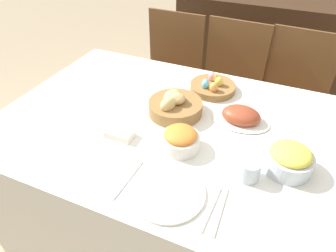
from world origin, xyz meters
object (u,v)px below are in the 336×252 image
bread_basket (174,105)px  dinner_plate (168,192)px  drinking_cup (249,170)px  chair_far_center (227,85)px  egg_basket (213,86)px  chair_far_right (290,98)px  sideboard (260,49)px  knife (211,208)px  chair_far_left (169,73)px  butter_dish (120,133)px  fork (128,179)px  carrot_bowl (180,139)px  pineapple_bowl (289,159)px  spoon (220,211)px  ham_platter (241,116)px

bread_basket → dinner_plate: size_ratio=0.96×
dinner_plate → drinking_cup: (0.23, 0.18, 0.03)m
chair_far_center → egg_basket: (0.03, -0.52, 0.27)m
chair_far_right → sideboard: bearing=115.1°
chair_far_center → knife: size_ratio=4.54×
chair_far_left → egg_basket: bearing=-47.1°
bread_basket → butter_dish: bread_basket is taller
chair_far_right → knife: size_ratio=4.54×
chair_far_left → fork: chair_far_left is taller
carrot_bowl → dinner_plate: 0.24m
chair_far_center → sideboard: chair_far_center is taller
pineapple_bowl → butter_dish: pineapple_bowl is taller
spoon → drinking_cup: bearing=73.2°
chair_far_left → drinking_cup: size_ratio=11.00×
egg_basket → ham_platter: 0.28m
chair_far_left → drinking_cup: bearing=-53.1°
pineapple_bowl → carrot_bowl: bearing=-173.3°
chair_far_center → sideboard: (0.08, 0.87, -0.07)m
spoon → butter_dish: butter_dish is taller
ham_platter → knife: bearing=-87.7°
sideboard → knife: size_ratio=7.45×
chair_far_right → chair_far_center: same height
chair_far_right → drinking_cup: 1.08m
chair_far_center → dinner_plate: (0.08, -1.22, 0.25)m
pineapple_bowl → knife: size_ratio=0.86×
sideboard → chair_far_center: bearing=-95.5°
sideboard → butter_dish: bearing=-99.0°
egg_basket → knife: size_ratio=1.15×
sideboard → carrot_bowl: (-0.05, -1.86, 0.36)m
pineapple_bowl → bread_basket: bearing=162.2°
egg_basket → butter_dish: egg_basket is taller
carrot_bowl → butter_dish: 0.26m
dinner_plate → butter_dish: butter_dish is taller
chair_far_left → dinner_plate: size_ratio=3.54×
chair_far_center → knife: chair_far_center is taller
sideboard → dinner_plate: 2.11m
bread_basket → carrot_bowl: size_ratio=1.61×
chair_far_center → chair_far_left: bearing=-176.6°
pineapple_bowl → carrot_bowl: pineapple_bowl is taller
chair_far_right → drinking_cup: chair_far_right is taller
ham_platter → egg_basket: bearing=133.1°
sideboard → chair_far_right: bearing=-68.9°
chair_far_right → ham_platter: chair_far_right is taller
ham_platter → carrot_bowl: carrot_bowl is taller
sideboard → knife: (0.15, -2.08, 0.32)m
dinner_plate → spoon: dinner_plate is taller
spoon → butter_dish: 0.52m
carrot_bowl → bread_basket: bearing=117.9°
egg_basket → drinking_cup: (0.29, -0.52, 0.01)m
drinking_cup → spoon: bearing=-104.5°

